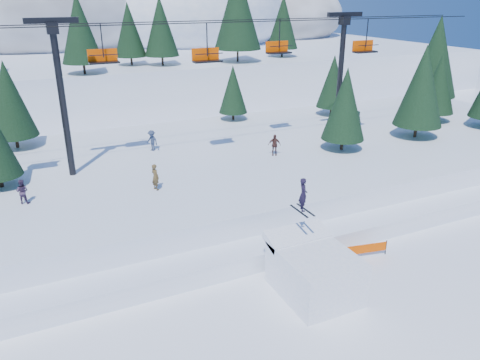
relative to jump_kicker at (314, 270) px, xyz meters
name	(u,v)px	position (x,y,z in m)	size (l,w,h in m)	color
ground	(331,322)	(-0.54, -2.37, -1.27)	(160.00, 160.00, 0.00)	white
mid_shelf	(196,172)	(-0.54, 15.63, -0.02)	(70.00, 22.00, 2.50)	white
berm	(254,236)	(-0.54, 5.63, -0.72)	(70.00, 6.00, 1.10)	white
mountain_ridge	(52,23)	(-5.61, 70.97, 8.37)	(119.00, 60.32, 26.46)	white
jump_kicker	(314,270)	(0.00, 0.00, 0.00)	(3.41, 4.65, 5.66)	white
chairlift	(200,65)	(0.10, 15.68, 8.05)	(46.56, 3.21, 10.28)	black
conifer_stand	(248,93)	(4.54, 16.93, 5.46)	(64.40, 15.89, 9.67)	black
distant_skiers	(209,147)	(0.36, 15.10, 2.05)	(29.38, 8.93, 1.72)	#462822
banner_near	(364,249)	(4.50, 1.57, -0.73)	(2.81, 0.56, 0.90)	black
banner_far	(417,215)	(10.53, 3.65, -0.73)	(2.78, 0.73, 0.90)	black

